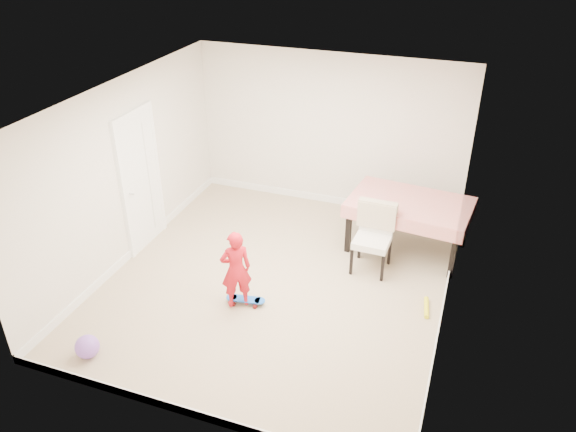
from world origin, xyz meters
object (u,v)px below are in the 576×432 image
(balloon, at_px, (87,347))
(dining_table, at_px, (408,225))
(child, at_px, (236,272))
(dining_chair, at_px, (372,239))
(skateboard, at_px, (246,301))

(balloon, bearing_deg, dining_table, 49.12)
(child, distance_m, balloon, 1.94)
(dining_chair, distance_m, skateboard, 1.96)
(child, bearing_deg, balloon, 12.90)
(child, xyz_separation_m, balloon, (-1.25, -1.43, -0.40))
(skateboard, bearing_deg, dining_chair, 35.50)
(dining_table, height_order, balloon, dining_table)
(dining_table, relative_size, child, 1.59)
(skateboard, bearing_deg, child, -142.47)
(dining_chair, xyz_separation_m, skateboard, (-1.36, -1.33, -0.46))
(balloon, bearing_deg, skateboard, 48.70)
(skateboard, height_order, child, child)
(skateboard, bearing_deg, balloon, -140.18)
(dining_table, distance_m, skateboard, 2.71)
(dining_chair, xyz_separation_m, balloon, (-2.68, -2.84, -0.36))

